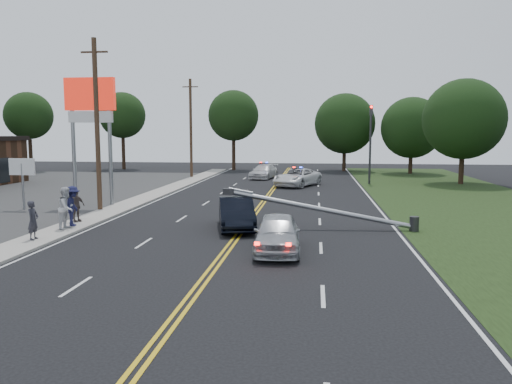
# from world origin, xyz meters

# --- Properties ---
(ground) EXTENTS (120.00, 120.00, 0.00)m
(ground) POSITION_xyz_m (0.00, 0.00, 0.00)
(ground) COLOR black
(ground) RESTS_ON ground
(sidewalk) EXTENTS (1.80, 70.00, 0.12)m
(sidewalk) POSITION_xyz_m (-8.40, 10.00, 0.06)
(sidewalk) COLOR #9D978E
(sidewalk) RESTS_ON ground
(centerline_yellow) EXTENTS (0.36, 80.00, 0.00)m
(centerline_yellow) POSITION_xyz_m (0.00, 10.00, 0.01)
(centerline_yellow) COLOR gold
(centerline_yellow) RESTS_ON ground
(pylon_sign) EXTENTS (3.20, 0.35, 8.00)m
(pylon_sign) POSITION_xyz_m (-10.50, 14.00, 6.00)
(pylon_sign) COLOR gray
(pylon_sign) RESTS_ON ground
(small_sign) EXTENTS (1.60, 0.14, 3.10)m
(small_sign) POSITION_xyz_m (-14.00, 12.00, 2.33)
(small_sign) COLOR gray
(small_sign) RESTS_ON ground
(traffic_signal) EXTENTS (0.28, 0.41, 7.05)m
(traffic_signal) POSITION_xyz_m (8.30, 30.00, 4.21)
(traffic_signal) COLOR #2D2D30
(traffic_signal) RESTS_ON ground
(fallen_streetlight) EXTENTS (9.36, 0.44, 1.91)m
(fallen_streetlight) POSITION_xyz_m (4.19, 8.00, 0.92)
(fallen_streetlight) COLOR #2D2D30
(fallen_streetlight) RESTS_ON ground
(utility_pole_mid) EXTENTS (1.60, 0.28, 10.00)m
(utility_pole_mid) POSITION_xyz_m (-9.20, 12.00, 5.08)
(utility_pole_mid) COLOR #382619
(utility_pole_mid) RESTS_ON ground
(utility_pole_far) EXTENTS (1.60, 0.28, 10.00)m
(utility_pole_far) POSITION_xyz_m (-9.20, 34.00, 5.08)
(utility_pole_far) COLOR #382619
(utility_pole_far) RESTS_ON ground
(tree_4) EXTENTS (5.54, 5.54, 9.38)m
(tree_4) POSITION_xyz_m (-30.31, 40.00, 6.59)
(tree_4) COLOR black
(tree_4) RESTS_ON ground
(tree_5) EXTENTS (5.74, 5.74, 9.66)m
(tree_5) POSITION_xyz_m (-20.71, 44.82, 6.77)
(tree_5) COLOR black
(tree_5) RESTS_ON ground
(tree_6) EXTENTS (6.19, 6.19, 9.80)m
(tree_6) POSITION_xyz_m (-6.65, 45.20, 6.69)
(tree_6) COLOR black
(tree_6) RESTS_ON ground
(tree_7) EXTENTS (7.21, 7.21, 9.29)m
(tree_7) POSITION_xyz_m (6.86, 45.17, 5.68)
(tree_7) COLOR black
(tree_7) RESTS_ON ground
(tree_8) EXTENTS (6.85, 6.85, 8.59)m
(tree_8) POSITION_xyz_m (14.11, 42.18, 5.16)
(tree_8) COLOR black
(tree_8) RESTS_ON ground
(tree_9) EXTENTS (7.17, 7.17, 9.40)m
(tree_9) POSITION_xyz_m (16.53, 30.94, 5.81)
(tree_9) COLOR black
(tree_9) RESTS_ON ground
(crashed_sedan) EXTENTS (2.55, 4.80, 1.50)m
(crashed_sedan) POSITION_xyz_m (-0.33, 7.62, 0.75)
(crashed_sedan) COLOR black
(crashed_sedan) RESTS_ON ground
(waiting_sedan) EXTENTS (1.96, 4.42, 1.48)m
(waiting_sedan) POSITION_xyz_m (2.00, 3.16, 0.74)
(waiting_sedan) COLOR #AFB1B7
(waiting_sedan) RESTS_ON ground
(emergency_a) EXTENTS (4.56, 6.07, 1.53)m
(emergency_a) POSITION_xyz_m (1.88, 27.32, 0.77)
(emergency_a) COLOR silver
(emergency_a) RESTS_ON ground
(emergency_b) EXTENTS (2.88, 5.15, 1.41)m
(emergency_b) POSITION_xyz_m (-1.75, 34.10, 0.71)
(emergency_b) COLOR silver
(emergency_b) RESTS_ON ground
(bystander_a) EXTENTS (0.41, 0.62, 1.66)m
(bystander_a) POSITION_xyz_m (-8.40, 3.64, 0.95)
(bystander_a) COLOR #282830
(bystander_a) RESTS_ON sidewalk
(bystander_b) EXTENTS (0.79, 0.99, 1.98)m
(bystander_b) POSITION_xyz_m (-8.18, 6.10, 1.11)
(bystander_b) COLOR silver
(bystander_b) RESTS_ON sidewalk
(bystander_c) EXTENTS (1.03, 1.41, 1.95)m
(bystander_c) POSITION_xyz_m (-8.22, 6.77, 1.10)
(bystander_c) COLOR #191B40
(bystander_c) RESTS_ON sidewalk
(bystander_d) EXTENTS (0.84, 1.03, 1.64)m
(bystander_d) POSITION_xyz_m (-8.62, 7.89, 0.94)
(bystander_d) COLOR #534642
(bystander_d) RESTS_ON sidewalk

